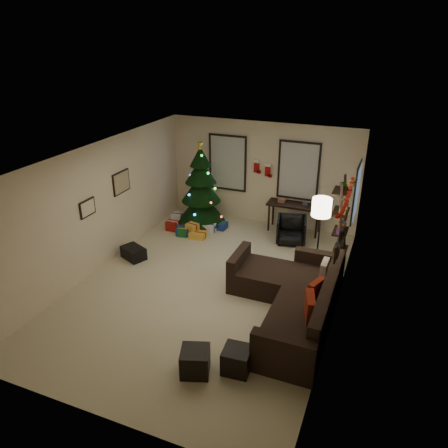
{
  "coord_description": "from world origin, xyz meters",
  "views": [
    {
      "loc": [
        3.07,
        -6.75,
        4.74
      ],
      "look_at": [
        0.1,
        0.6,
        1.15
      ],
      "focal_mm": 34.33,
      "sensor_mm": 36.0,
      "label": 1
    }
  ],
  "objects_px": {
    "christmas_tree": "(201,191)",
    "desk_chair": "(291,230)",
    "bookshelf": "(342,226)",
    "sofa": "(294,299)",
    "desk": "(295,207)"
  },
  "relations": [
    {
      "from": "christmas_tree",
      "to": "bookshelf",
      "type": "height_order",
      "value": "christmas_tree"
    },
    {
      "from": "desk",
      "to": "desk_chair",
      "type": "relative_size",
      "value": 2.13
    },
    {
      "from": "sofa",
      "to": "bookshelf",
      "type": "bearing_deg",
      "value": 76.74
    },
    {
      "from": "christmas_tree",
      "to": "sofa",
      "type": "relative_size",
      "value": 0.77
    },
    {
      "from": "christmas_tree",
      "to": "desk_chair",
      "type": "height_order",
      "value": "christmas_tree"
    },
    {
      "from": "sofa",
      "to": "desk",
      "type": "bearing_deg",
      "value": 103.45
    },
    {
      "from": "christmas_tree",
      "to": "sofa",
      "type": "bearing_deg",
      "value": -42.87
    },
    {
      "from": "christmas_tree",
      "to": "desk",
      "type": "relative_size",
      "value": 1.66
    },
    {
      "from": "sofa",
      "to": "desk_chair",
      "type": "relative_size",
      "value": 4.61
    },
    {
      "from": "desk",
      "to": "christmas_tree",
      "type": "bearing_deg",
      "value": -167.69
    },
    {
      "from": "sofa",
      "to": "desk_chair",
      "type": "xyz_separation_m",
      "value": [
        -0.74,
        2.84,
        0.02
      ]
    },
    {
      "from": "sofa",
      "to": "desk",
      "type": "height_order",
      "value": "sofa"
    },
    {
      "from": "christmas_tree",
      "to": "bookshelf",
      "type": "xyz_separation_m",
      "value": [
        3.69,
        -0.89,
        0.02
      ]
    },
    {
      "from": "desk",
      "to": "desk_chair",
      "type": "distance_m",
      "value": 0.74
    },
    {
      "from": "sofa",
      "to": "bookshelf",
      "type": "xyz_separation_m",
      "value": [
        0.49,
        2.08,
        0.67
      ]
    }
  ]
}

